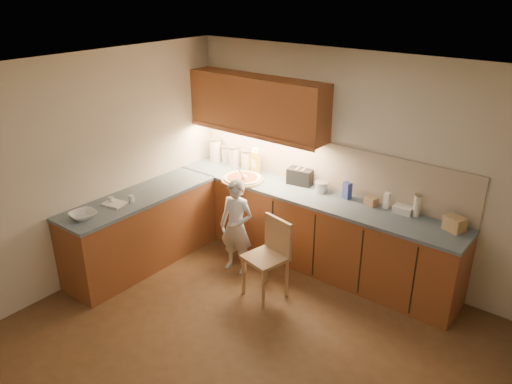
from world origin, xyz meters
TOP-DOWN VIEW (x-y plane):
  - room at (0.00, 0.00)m, footprint 4.54×4.50m
  - l_counter at (-0.92, 1.25)m, footprint 3.77×2.62m
  - backsplash at (-0.38, 1.99)m, footprint 3.75×0.02m
  - upper_cabinets at (-1.27, 1.82)m, footprint 1.95×0.36m
  - pizza_on_board at (-1.28, 1.53)m, footprint 0.55×0.55m
  - child at (-0.94, 0.99)m, footprint 0.47×0.35m
  - wooden_chair at (-0.32, 0.85)m, footprint 0.48×0.48m
  - mixing_bowl at (-1.95, -0.36)m, footprint 0.29×0.29m
  - canister_a at (-2.04, 1.86)m, footprint 0.17×0.17m
  - canister_b at (-1.87, 1.90)m, footprint 0.14×0.14m
  - canister_c at (-1.68, 1.85)m, footprint 0.16×0.16m
  - canister_d at (-1.48, 1.88)m, footprint 0.17×0.17m
  - oil_jug at (-1.32, 1.84)m, footprint 0.14×0.12m
  - toaster at (-0.64, 1.89)m, footprint 0.34×0.23m
  - steel_pot at (-0.30, 1.84)m, footprint 0.17×0.17m
  - blue_box at (0.04, 1.86)m, footprint 0.12×0.10m
  - card_box_a at (0.35, 1.86)m, footprint 0.16×0.13m
  - white_bottle at (0.52, 1.89)m, footprint 0.07×0.07m
  - flat_pack at (0.72, 1.89)m, footprint 0.21×0.16m
  - tall_jar at (0.86, 1.90)m, footprint 0.08×0.08m
  - card_box_b at (1.29, 1.82)m, footprint 0.24×0.21m
  - dough_cloth at (-1.97, 0.07)m, footprint 0.28×0.23m
  - spice_jar_a at (-2.02, 0.07)m, footprint 0.08×0.08m
  - spice_jar_b at (-1.86, 0.23)m, footprint 0.06×0.06m

SIDE VIEW (x-z plane):
  - l_counter at x=-0.92m, z-range 0.00..0.92m
  - wooden_chair at x=-0.32m, z-range 0.07..0.98m
  - child at x=-0.94m, z-range 0.00..1.17m
  - dough_cloth at x=-1.97m, z-range 0.92..0.94m
  - pizza_on_board at x=-1.28m, z-range 0.83..1.05m
  - mixing_bowl at x=-1.95m, z-range 0.92..0.99m
  - spice_jar_a at x=-2.02m, z-range 0.92..1.00m
  - spice_jar_b at x=-1.86m, z-range 0.92..1.00m
  - flat_pack at x=0.72m, z-range 0.92..1.00m
  - card_box_a at x=0.35m, z-range 0.92..1.02m
  - steel_pot at x=-0.30m, z-range 0.92..1.05m
  - card_box_b at x=1.29m, z-range 0.92..1.07m
  - white_bottle at x=0.52m, z-range 0.92..1.10m
  - blue_box at x=0.04m, z-range 0.92..1.12m
  - toaster at x=-0.64m, z-range 0.92..1.12m
  - canister_b at x=-1.87m, z-range 0.92..1.17m
  - tall_jar at x=0.86m, z-range 0.92..1.18m
  - canister_d at x=-1.48m, z-range 0.92..1.20m
  - canister_c at x=-1.68m, z-range 0.92..1.21m
  - oil_jug at x=-1.32m, z-range 0.91..1.25m
  - canister_a at x=-2.04m, z-range 0.92..1.25m
  - backsplash at x=-0.38m, z-range 0.92..1.50m
  - room at x=0.00m, z-range 0.37..2.99m
  - upper_cabinets at x=-1.27m, z-range 1.48..2.21m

